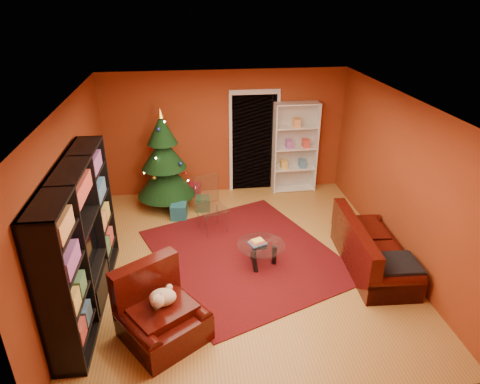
{
  "coord_description": "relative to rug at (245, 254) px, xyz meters",
  "views": [
    {
      "loc": [
        -0.8,
        -5.8,
        4.04
      ],
      "look_at": [
        0.0,
        0.4,
        1.05
      ],
      "focal_mm": 32.0,
      "sensor_mm": 36.0,
      "label": 1
    }
  ],
  "objects": [
    {
      "name": "wall_right",
      "position": [
        2.47,
        -0.15,
        1.29
      ],
      "size": [
        0.05,
        5.5,
        2.6
      ],
      "primitive_type": "cube",
      "color": "maroon",
      "rests_on": "ground"
    },
    {
      "name": "media_unit",
      "position": [
        -2.33,
        -0.9,
        1.01
      ],
      "size": [
        0.44,
        2.66,
        2.04
      ],
      "primitive_type": null,
      "rotation": [
        0.0,
        0.0,
        -0.01
      ],
      "color": "black",
      "rests_on": "floor"
    },
    {
      "name": "armchair",
      "position": [
        -1.27,
        -1.73,
        0.38
      ],
      "size": [
        1.39,
        1.39,
        0.78
      ],
      "primitive_type": null,
      "rotation": [
        0.0,
        0.0,
        0.6
      ],
      "color": "black",
      "rests_on": "rug"
    },
    {
      "name": "acrylic_chair",
      "position": [
        -0.49,
        0.84,
        0.46
      ],
      "size": [
        0.63,
        0.66,
        0.93
      ],
      "primitive_type": null,
      "rotation": [
        0.0,
        0.0,
        0.36
      ],
      "color": "#66605B",
      "rests_on": "rug"
    },
    {
      "name": "wall_back",
      "position": [
        -0.05,
        2.63,
        1.29
      ],
      "size": [
        5.0,
        0.05,
        2.6
      ],
      "primitive_type": "cube",
      "color": "maroon",
      "rests_on": "ground"
    },
    {
      "name": "gift_box_red",
      "position": [
        -0.76,
        2.44,
        0.11
      ],
      "size": [
        0.29,
        0.29,
        0.24
      ],
      "primitive_type": "cube",
      "rotation": [
        0.0,
        0.0,
        -0.22
      ],
      "color": "maroon",
      "rests_on": "floor"
    },
    {
      "name": "wall_left",
      "position": [
        -2.58,
        -0.15,
        1.29
      ],
      "size": [
        0.05,
        5.5,
        2.6
      ],
      "primitive_type": "cube",
      "color": "maroon",
      "rests_on": "ground"
    },
    {
      "name": "floor",
      "position": [
        -0.05,
        -0.15,
        -0.03
      ],
      "size": [
        5.0,
        5.5,
        0.05
      ],
      "primitive_type": "cube",
      "color": "#9F6F2F",
      "rests_on": "ground"
    },
    {
      "name": "gift_box_green",
      "position": [
        -0.61,
        1.71,
        0.13
      ],
      "size": [
        0.3,
        0.3,
        0.28
      ],
      "primitive_type": "cube",
      "rotation": [
        0.0,
        0.0,
        -0.07
      ],
      "color": "#22542D",
      "rests_on": "floor"
    },
    {
      "name": "sofa",
      "position": [
        1.97,
        -0.59,
        0.39
      ],
      "size": [
        0.93,
        1.9,
        0.8
      ],
      "primitive_type": null,
      "rotation": [
        0.0,
        0.0,
        1.52
      ],
      "color": "black",
      "rests_on": "rug"
    },
    {
      "name": "white_bookshelf",
      "position": [
        1.41,
        2.42,
        0.96
      ],
      "size": [
        0.93,
        0.34,
        1.99
      ],
      "primitive_type": null,
      "rotation": [
        0.0,
        0.0,
        0.01
      ],
      "color": "white",
      "rests_on": "floor"
    },
    {
      "name": "doorway",
      "position": [
        0.55,
        2.58,
        1.04
      ],
      "size": [
        1.06,
        0.6,
        2.16
      ],
      "primitive_type": null,
      "color": "black",
      "rests_on": "floor"
    },
    {
      "name": "dog",
      "position": [
        -1.26,
        -1.66,
        0.57
      ],
      "size": [
        0.5,
        0.47,
        0.25
      ],
      "primitive_type": null,
      "rotation": [
        0.0,
        0.0,
        0.6
      ],
      "color": "beige",
      "rests_on": "armchair"
    },
    {
      "name": "coffee_table",
      "position": [
        0.21,
        -0.32,
        0.19
      ],
      "size": [
        0.99,
        0.99,
        0.48
      ],
      "primitive_type": null,
      "rotation": [
        0.0,
        0.0,
        0.36
      ],
      "color": "gray",
      "rests_on": "rug"
    },
    {
      "name": "gift_box_teal",
      "position": [
        -1.09,
        1.42,
        0.14
      ],
      "size": [
        0.33,
        0.33,
        0.3
      ],
      "primitive_type": "cube",
      "rotation": [
        0.0,
        0.0,
        -0.11
      ],
      "color": "#185966",
      "rests_on": "floor"
    },
    {
      "name": "ceiling",
      "position": [
        -0.05,
        -0.15,
        2.62
      ],
      "size": [
        5.0,
        5.5,
        0.05
      ],
      "primitive_type": "cube",
      "color": "silver",
      "rests_on": "wall_back"
    },
    {
      "name": "rug",
      "position": [
        0.0,
        0.0,
        0.0
      ],
      "size": [
        3.65,
        3.91,
        0.02
      ],
      "primitive_type": "cube",
      "rotation": [
        0.0,
        0.0,
        0.38
      ],
      "color": "#530C0F",
      "rests_on": "floor"
    },
    {
      "name": "christmas_tree",
      "position": [
        -1.33,
        2.0,
        0.98
      ],
      "size": [
        1.5,
        1.5,
        2.04
      ],
      "primitive_type": null,
      "rotation": [
        0.0,
        0.0,
        0.4
      ],
      "color": "black",
      "rests_on": "floor"
    }
  ]
}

